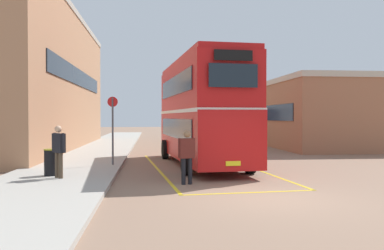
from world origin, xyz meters
The scene contains 11 objects.
ground_plane centered at (0.00, 14.40, 0.00)m, with size 135.60×135.60×0.00m, color #846651.
sidewalk_left centered at (-6.50, 16.80, 0.07)m, with size 4.00×57.60×0.14m, color #A39E93.
brick_building_left centered at (-10.81, 17.94, 4.62)m, with size 5.54×23.68×9.24m.
depot_building_right centered at (9.49, 18.27, 2.46)m, with size 8.11×12.18×4.92m.
double_decker_bus centered at (-0.94, 7.82, 2.51)m, with size 3.48×10.24×4.75m.
single_deck_bus centered at (3.78, 28.77, 1.64)m, with size 2.94×8.33×3.02m.
pedestrian_boarding centered at (-2.06, 2.48, 1.03)m, with size 0.58×0.33×1.76m.
pedestrian_waiting_near centered at (-6.32, 3.35, 1.18)m, with size 0.51×0.51×1.77m.
litter_bin centered at (-6.73, 4.03, 0.61)m, with size 0.51×0.51×0.93m.
bus_stop_sign centered at (-4.87, 7.14, 1.89)m, with size 0.44×0.08×2.94m.
bay_marking_yellow centered at (-0.85, 5.94, 0.00)m, with size 5.30×12.43×0.01m.
Camera 1 is at (-3.22, -10.87, 2.20)m, focal length 38.58 mm.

